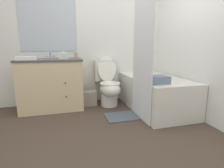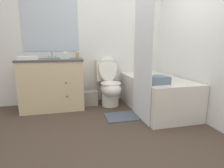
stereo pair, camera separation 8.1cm
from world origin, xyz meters
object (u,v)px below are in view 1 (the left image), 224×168
at_px(bathtub, 154,93).
at_px(bath_towel_folded, 158,80).
at_px(soap_dispenser, 76,55).
at_px(hand_towel_folded, 26,58).
at_px(toilet, 108,85).
at_px(vanity_cabinet, 52,84).
at_px(wastebasket, 89,98).
at_px(tissue_box, 64,56).
at_px(sink_faucet, 50,56).
at_px(bath_mat, 122,116).

relative_size(bathtub, bath_towel_folded, 5.10).
height_order(soap_dispenser, hand_towel_folded, soap_dispenser).
bearing_deg(hand_towel_folded, toilet, 4.03).
distance_m(vanity_cabinet, wastebasket, 0.69).
height_order(tissue_box, soap_dispenser, soap_dispenser).
height_order(sink_faucet, bath_mat, sink_faucet).
bearing_deg(wastebasket, vanity_cabinet, -178.13).
distance_m(tissue_box, bath_mat, 1.35).
bearing_deg(bath_mat, tissue_box, 138.85).
distance_m(vanity_cabinet, sink_faucet, 0.48).
bearing_deg(bath_towel_folded, hand_towel_folded, 157.04).
xyz_separation_m(sink_faucet, hand_towel_folded, (-0.32, -0.32, -0.01)).
bearing_deg(sink_faucet, soap_dispenser, -16.69).
height_order(bathtub, tissue_box, tissue_box).
height_order(toilet, bath_mat, toilet).
bearing_deg(soap_dispenser, hand_towel_folded, -165.01).
xyz_separation_m(toilet, bathtub, (0.69, -0.39, -0.10)).
bearing_deg(vanity_cabinet, toilet, -3.29).
distance_m(sink_faucet, hand_towel_folded, 0.45).
bearing_deg(tissue_box, bathtub, -17.66).
height_order(vanity_cabinet, bath_mat, vanity_cabinet).
distance_m(toilet, tissue_box, 0.90).
bearing_deg(bathtub, bath_mat, -160.63).
distance_m(tissue_box, hand_towel_folded, 0.56).
xyz_separation_m(wastebasket, bath_towel_folded, (0.81, -0.91, 0.45)).
distance_m(toilet, bath_mat, 0.71).
xyz_separation_m(sink_faucet, bath_mat, (1.00, -0.85, -0.86)).
relative_size(tissue_box, hand_towel_folded, 0.54).
bearing_deg(toilet, tissue_box, 174.66).
distance_m(toilet, bath_towel_folded, 0.98).
bearing_deg(bath_mat, bath_towel_folded, -26.47).
bearing_deg(hand_towel_folded, tissue_box, 16.58).
bearing_deg(bathtub, wastebasket, 155.75).
height_order(wastebasket, bath_mat, wastebasket).
height_order(bathtub, bath_towel_folded, bath_towel_folded).
bearing_deg(soap_dispenser, bath_towel_folded, -42.82).
bearing_deg(wastebasket, toilet, -12.72).
bearing_deg(vanity_cabinet, wastebasket, 1.87).
relative_size(wastebasket, bath_towel_folded, 0.90).
height_order(toilet, bathtub, toilet).
bearing_deg(tissue_box, soap_dispenser, 10.73).
xyz_separation_m(hand_towel_folded, bath_towel_folded, (1.75, -0.74, -0.27)).
xyz_separation_m(wastebasket, hand_towel_folded, (-0.94, -0.16, 0.73)).
relative_size(vanity_cabinet, bath_mat, 2.10).
height_order(bath_towel_folded, bath_mat, bath_towel_folded).
relative_size(sink_faucet, hand_towel_folded, 0.51).
distance_m(wastebasket, hand_towel_folded, 1.20).
bearing_deg(bath_mat, soap_dispenser, 128.65).
xyz_separation_m(wastebasket, bath_mat, (0.38, -0.69, -0.12)).
xyz_separation_m(vanity_cabinet, sink_faucet, (-0.00, 0.18, 0.44)).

